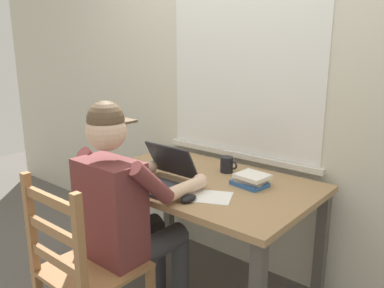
% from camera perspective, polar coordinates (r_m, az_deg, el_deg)
% --- Properties ---
extents(back_wall, '(6.00, 0.08, 2.60)m').
position_cam_1_polar(back_wall, '(2.58, 8.26, 9.55)').
color(back_wall, beige).
rests_on(back_wall, ground).
extents(desk, '(1.30, 0.82, 0.74)m').
position_cam_1_polar(desk, '(2.34, 1.33, -7.39)').
color(desk, '#9E7A51').
rests_on(desk, ground).
extents(seated_person, '(0.50, 0.60, 1.26)m').
position_cam_1_polar(seated_person, '(2.06, -9.30, -9.16)').
color(seated_person, brown).
rests_on(seated_person, ground).
extents(wooden_chair, '(0.42, 0.42, 0.95)m').
position_cam_1_polar(wooden_chair, '(2.01, -15.35, -17.34)').
color(wooden_chair, olive).
rests_on(wooden_chair, ground).
extents(laptop, '(0.33, 0.34, 0.21)m').
position_cam_1_polar(laptop, '(2.23, -4.65, -4.54)').
color(laptop, '#232328').
rests_on(laptop, desk).
extents(computer_mouse, '(0.06, 0.10, 0.03)m').
position_cam_1_polar(computer_mouse, '(1.99, -0.51, -7.87)').
color(computer_mouse, black).
rests_on(computer_mouse, desk).
extents(coffee_mug_white, '(0.12, 0.08, 0.09)m').
position_cam_1_polar(coffee_mug_white, '(2.57, -3.26, -2.03)').
color(coffee_mug_white, white).
rests_on(coffee_mug_white, desk).
extents(coffee_mug_dark, '(0.12, 0.08, 0.10)m').
position_cam_1_polar(coffee_mug_dark, '(2.43, 5.07, -2.98)').
color(coffee_mug_dark, black).
rests_on(coffee_mug_dark, desk).
extents(book_stack_main, '(0.20, 0.17, 0.07)m').
position_cam_1_polar(book_stack_main, '(2.22, 8.53, -5.16)').
color(book_stack_main, '#2D5B9E').
rests_on(book_stack_main, desk).
extents(paper_pile_near_laptop, '(0.30, 0.27, 0.00)m').
position_cam_1_polar(paper_pile_near_laptop, '(2.06, 2.21, -7.59)').
color(paper_pile_near_laptop, white).
rests_on(paper_pile_near_laptop, desk).
extents(paper_pile_back_corner, '(0.26, 0.17, 0.01)m').
position_cam_1_polar(paper_pile_back_corner, '(2.53, -8.70, -3.34)').
color(paper_pile_back_corner, silver).
rests_on(paper_pile_back_corner, desk).
extents(landscape_photo_print, '(0.15, 0.11, 0.00)m').
position_cam_1_polar(landscape_photo_print, '(2.72, -3.05, -2.08)').
color(landscape_photo_print, teal).
rests_on(landscape_photo_print, desk).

